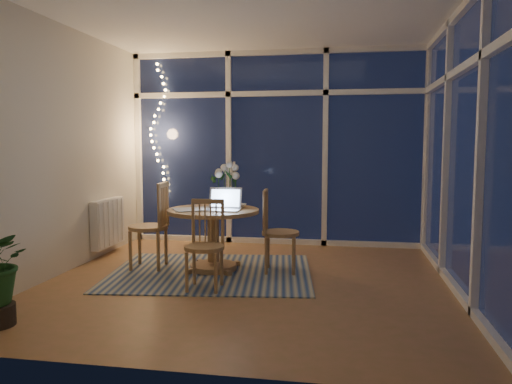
% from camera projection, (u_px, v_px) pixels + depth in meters
% --- Properties ---
extents(floor, '(4.00, 4.00, 0.00)m').
position_uv_depth(floor, '(250.00, 282.00, 4.93)').
color(floor, olive).
rests_on(floor, ground).
extents(ceiling, '(4.00, 4.00, 0.00)m').
position_uv_depth(ceiling, '(249.00, 11.00, 4.68)').
color(ceiling, white).
rests_on(ceiling, wall_back).
extents(wall_back, '(4.00, 0.04, 2.60)m').
position_uv_depth(wall_back, '(277.00, 148.00, 6.76)').
color(wall_back, silver).
rests_on(wall_back, floor).
extents(wall_front, '(4.00, 0.04, 2.60)m').
position_uv_depth(wall_front, '(184.00, 154.00, 2.84)').
color(wall_front, silver).
rests_on(wall_front, floor).
extents(wall_left, '(0.04, 4.00, 2.60)m').
position_uv_depth(wall_left, '(59.00, 150.00, 5.15)').
color(wall_left, silver).
rests_on(wall_left, floor).
extents(wall_right, '(0.04, 4.00, 2.60)m').
position_uv_depth(wall_right, '(469.00, 150.00, 4.46)').
color(wall_right, silver).
rests_on(wall_right, floor).
extents(window_wall_back, '(4.00, 0.10, 2.60)m').
position_uv_depth(window_wall_back, '(276.00, 148.00, 6.73)').
color(window_wall_back, white).
rests_on(window_wall_back, floor).
extents(window_wall_right, '(0.10, 4.00, 2.60)m').
position_uv_depth(window_wall_right, '(464.00, 150.00, 4.47)').
color(window_wall_right, white).
rests_on(window_wall_right, floor).
extents(radiator, '(0.10, 0.70, 0.58)m').
position_uv_depth(radiator, '(108.00, 222.00, 6.11)').
color(radiator, white).
rests_on(radiator, wall_left).
extents(fairy_lights, '(0.24, 0.10, 1.85)m').
position_uv_depth(fairy_lights, '(158.00, 132.00, 6.91)').
color(fairy_lights, '#FFC166').
rests_on(fairy_lights, window_wall_back).
extents(garden_patio, '(12.00, 6.00, 0.10)m').
position_uv_depth(garden_patio, '(322.00, 217.00, 9.75)').
color(garden_patio, black).
rests_on(garden_patio, ground).
extents(garden_fence, '(11.00, 0.08, 1.80)m').
position_uv_depth(garden_fence, '(299.00, 166.00, 10.23)').
color(garden_fence, '#361B13').
rests_on(garden_fence, ground).
extents(neighbour_roof, '(7.00, 3.00, 2.20)m').
position_uv_depth(neighbour_roof, '(321.00, 112.00, 13.00)').
color(neighbour_roof, '#2F3238').
rests_on(neighbour_roof, ground).
extents(garden_shrubs, '(0.90, 0.90, 0.90)m').
position_uv_depth(garden_shrubs, '(240.00, 198.00, 8.36)').
color(garden_shrubs, black).
rests_on(garden_shrubs, ground).
extents(rug, '(2.27, 1.91, 0.01)m').
position_uv_depth(rug, '(211.00, 272.00, 5.27)').
color(rug, '#B7B295').
rests_on(rug, floor).
extents(dining_table, '(1.09, 1.09, 0.67)m').
position_uv_depth(dining_table, '(213.00, 240.00, 5.34)').
color(dining_table, olive).
rests_on(dining_table, floor).
extents(chair_left, '(0.48, 0.48, 0.96)m').
position_uv_depth(chair_left, '(148.00, 225.00, 5.41)').
color(chair_left, olive).
rests_on(chair_left, floor).
extents(chair_right, '(0.44, 0.44, 0.89)m').
position_uv_depth(chair_right, '(281.00, 231.00, 5.25)').
color(chair_right, olive).
rests_on(chair_right, floor).
extents(chair_front, '(0.41, 0.41, 0.85)m').
position_uv_depth(chair_front, '(204.00, 245.00, 4.61)').
color(chair_front, olive).
rests_on(chair_front, floor).
extents(laptop, '(0.35, 0.30, 0.25)m').
position_uv_depth(laptop, '(223.00, 199.00, 5.17)').
color(laptop, silver).
rests_on(laptop, dining_table).
extents(flower_vase, '(0.23, 0.23, 0.21)m').
position_uv_depth(flower_vase, '(223.00, 196.00, 5.62)').
color(flower_vase, silver).
rests_on(flower_vase, dining_table).
extents(bowl, '(0.17, 0.17, 0.04)m').
position_uv_depth(bowl, '(239.00, 206.00, 5.45)').
color(bowl, white).
rests_on(bowl, dining_table).
extents(newspapers, '(0.50, 0.47, 0.01)m').
position_uv_depth(newspapers, '(194.00, 209.00, 5.28)').
color(newspapers, beige).
rests_on(newspapers, dining_table).
extents(phone, '(0.11, 0.06, 0.01)m').
position_uv_depth(phone, '(215.00, 210.00, 5.22)').
color(phone, black).
rests_on(phone, dining_table).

